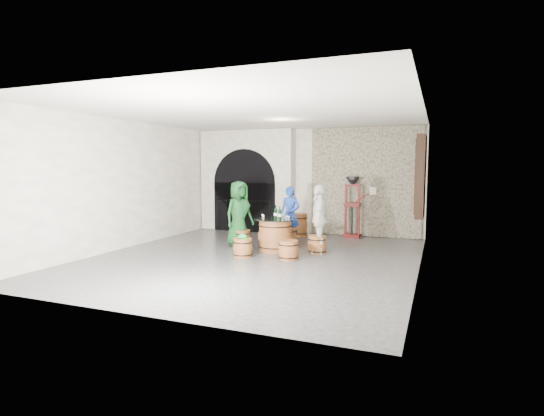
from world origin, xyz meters
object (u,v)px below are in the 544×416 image
at_px(barrel_stool_right, 317,244).
at_px(barrel_stool_near_left, 243,248).
at_px(corking_press, 352,202).
at_px(barrel_table, 275,235).
at_px(barrel_stool_far, 289,236).
at_px(wine_bottle_right, 275,213).
at_px(person_green, 239,214).
at_px(barrel_stool_left, 242,238).
at_px(person_blue, 290,215).
at_px(side_barrel, 299,225).
at_px(barrel_stool_near_right, 289,250).
at_px(person_white, 319,219).
at_px(wine_bottle_left, 276,213).
at_px(wine_bottle_center, 280,214).

xyz_separation_m(barrel_stool_right, barrel_stool_near_left, (-1.46, -1.00, 0.00)).
relative_size(barrel_stool_right, corking_press, 0.26).
height_order(barrel_table, barrel_stool_far, barrel_table).
bearing_deg(wine_bottle_right, person_green, 173.49).
relative_size(barrel_stool_left, person_blue, 0.30).
relative_size(barrel_stool_right, side_barrel, 0.67).
distance_m(person_green, side_barrel, 2.31).
bearing_deg(barrel_stool_left, barrel_stool_near_right, -32.50).
relative_size(barrel_table, person_white, 0.63).
bearing_deg(person_blue, barrel_stool_far, -87.85).
distance_m(person_green, wine_bottle_left, 1.11).
xyz_separation_m(person_green, person_white, (2.17, -0.17, -0.02)).
bearing_deg(barrel_stool_left, person_blue, 43.14).
distance_m(barrel_stool_far, person_white, 1.57).
bearing_deg(wine_bottle_center, barrel_stool_far, 98.83).
distance_m(barrel_stool_left, wine_bottle_center, 1.40).
height_order(person_green, wine_bottle_center, person_green).
bearing_deg(barrel_stool_near_left, barrel_stool_near_right, 6.19).
relative_size(barrel_stool_far, side_barrel, 0.67).
bearing_deg(wine_bottle_left, side_barrel, 93.36).
relative_size(person_blue, person_white, 0.94).
distance_m(barrel_stool_right, barrel_stool_near_right, 0.97).
bearing_deg(barrel_stool_far, person_blue, 91.07).
bearing_deg(person_blue, wine_bottle_right, -90.20).
relative_size(barrel_table, wine_bottle_right, 3.14).
relative_size(person_blue, wine_bottle_right, 4.70).
height_order(barrel_table, person_white, person_white).
height_order(barrel_stool_right, person_blue, person_blue).
relative_size(person_green, person_blue, 1.10).
bearing_deg(person_blue, person_white, -43.13).
relative_size(barrel_stool_far, barrel_stool_near_left, 1.00).
bearing_deg(wine_bottle_center, wine_bottle_left, 133.81).
height_order(wine_bottle_center, corking_press, corking_press).
xyz_separation_m(barrel_stool_left, person_green, (-0.09, 0.02, 0.63)).
relative_size(person_white, wine_bottle_right, 5.02).
relative_size(barrel_table, wine_bottle_left, 3.14).
distance_m(barrel_stool_near_left, wine_bottle_center, 1.23).
height_order(person_green, wine_bottle_right, person_green).
bearing_deg(barrel_stool_near_right, barrel_table, 127.50).
bearing_deg(barrel_stool_far, barrel_stool_left, -140.71).
bearing_deg(side_barrel, wine_bottle_right, -87.57).
xyz_separation_m(barrel_stool_left, barrel_stool_far, (0.98, 0.80, 0.00)).
distance_m(barrel_stool_left, corking_press, 3.49).
xyz_separation_m(person_white, wine_bottle_center, (-0.91, -0.20, 0.10)).
xyz_separation_m(barrel_stool_left, side_barrel, (0.87, 2.06, 0.13)).
xyz_separation_m(barrel_stool_near_right, person_white, (0.45, 0.89, 0.61)).
height_order(person_green, person_blue, person_green).
relative_size(barrel_stool_far, person_green, 0.27).
bearing_deg(person_blue, corking_press, 48.88).
xyz_separation_m(wine_bottle_left, side_barrel, (-0.13, 2.24, -0.58)).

